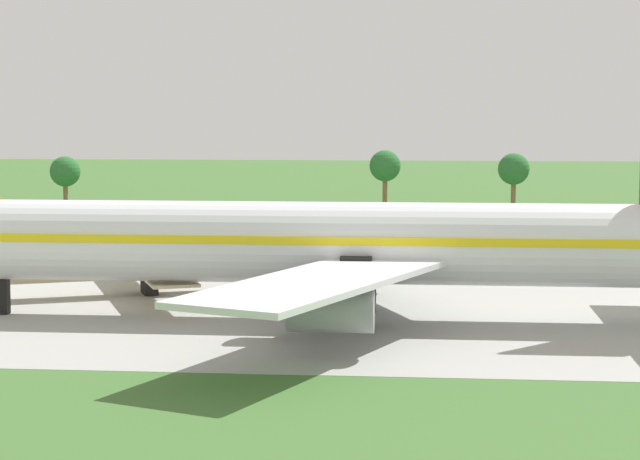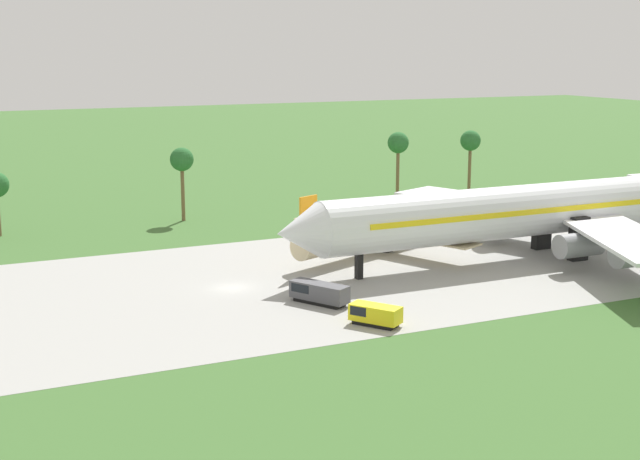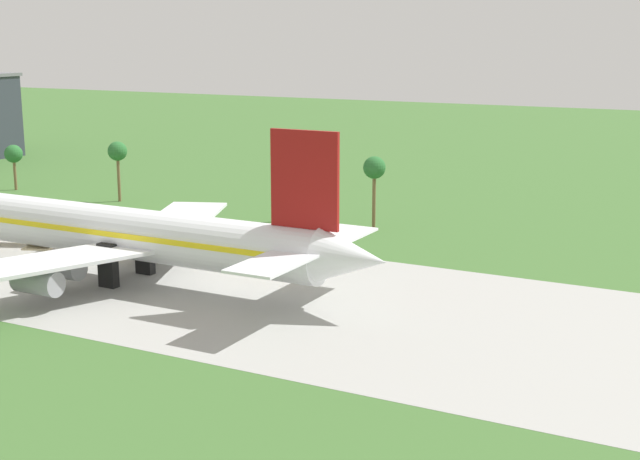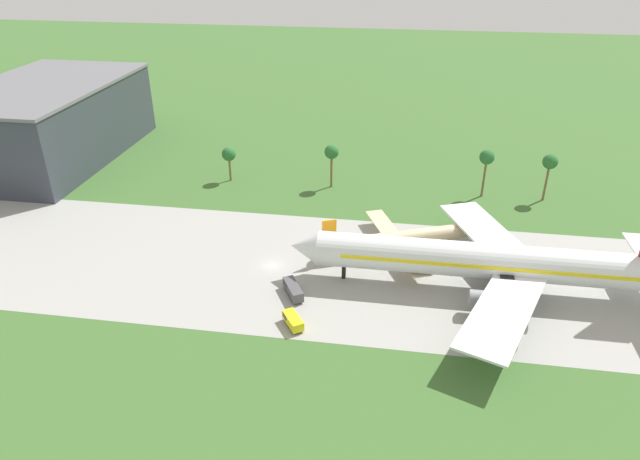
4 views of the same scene
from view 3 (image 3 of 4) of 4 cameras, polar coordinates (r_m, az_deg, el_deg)
jet_airliner at (r=115.93m, az=-12.83°, el=-0.15°), size 75.10×54.49×20.47m
regional_aircraft at (r=137.02m, az=-15.59°, el=0.28°), size 30.08×27.44×9.06m
palm_tree_row at (r=160.44m, az=-8.45°, el=4.51°), size 82.90×3.60×12.12m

